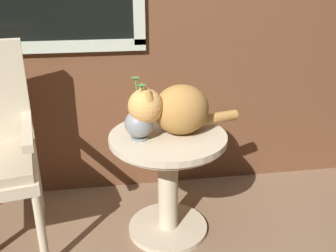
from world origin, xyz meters
TOP-DOWN VIEW (x-y plane):
  - wicker_side_table at (0.18, 0.24)m, footprint 0.64×0.64m
  - cat at (0.22, 0.24)m, footprint 0.63×0.33m
  - pewter_vase_with_ivy at (0.03, 0.20)m, footprint 0.15×0.15m

SIDE VIEW (x-z plane):
  - wicker_side_table at x=0.18m, z-range 0.12..0.74m
  - pewter_vase_with_ivy at x=0.03m, z-range 0.56..0.88m
  - cat at x=0.22m, z-range 0.62..0.91m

